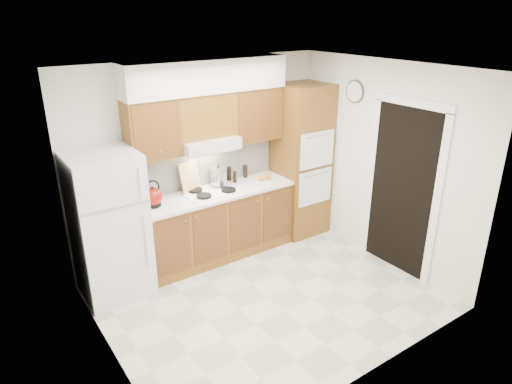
% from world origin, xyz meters
% --- Properties ---
extents(floor, '(3.60, 3.60, 0.00)m').
position_xyz_m(floor, '(0.00, 0.00, 0.00)').
color(floor, beige).
rests_on(floor, ground).
extents(ceiling, '(3.60, 3.60, 0.00)m').
position_xyz_m(ceiling, '(0.00, 0.00, 2.60)').
color(ceiling, white).
rests_on(ceiling, wall_back).
extents(wall_back, '(3.60, 0.02, 2.60)m').
position_xyz_m(wall_back, '(0.00, 1.50, 1.30)').
color(wall_back, white).
rests_on(wall_back, floor).
extents(wall_left, '(0.02, 3.00, 2.60)m').
position_xyz_m(wall_left, '(-1.80, 0.00, 1.30)').
color(wall_left, white).
rests_on(wall_left, floor).
extents(wall_right, '(0.02, 3.00, 2.60)m').
position_xyz_m(wall_right, '(1.80, 0.00, 1.30)').
color(wall_right, white).
rests_on(wall_right, floor).
extents(fridge, '(0.75, 0.72, 1.72)m').
position_xyz_m(fridge, '(-1.41, 1.14, 0.86)').
color(fridge, white).
rests_on(fridge, floor).
extents(base_cabinets, '(2.11, 0.60, 0.90)m').
position_xyz_m(base_cabinets, '(0.02, 1.20, 0.45)').
color(base_cabinets, brown).
rests_on(base_cabinets, floor).
extents(countertop, '(2.13, 0.62, 0.04)m').
position_xyz_m(countertop, '(0.03, 1.19, 0.92)').
color(countertop, white).
rests_on(countertop, base_cabinets).
extents(backsplash, '(2.11, 0.03, 0.56)m').
position_xyz_m(backsplash, '(0.02, 1.49, 1.22)').
color(backsplash, white).
rests_on(backsplash, countertop).
extents(oven_cabinet, '(0.70, 0.65, 2.20)m').
position_xyz_m(oven_cabinet, '(1.44, 1.18, 1.10)').
color(oven_cabinet, brown).
rests_on(oven_cabinet, floor).
extents(upper_cab_left, '(0.63, 0.33, 0.70)m').
position_xyz_m(upper_cab_left, '(-0.71, 1.33, 1.85)').
color(upper_cab_left, brown).
rests_on(upper_cab_left, wall_back).
extents(upper_cab_right, '(0.73, 0.33, 0.70)m').
position_xyz_m(upper_cab_right, '(0.72, 1.33, 1.85)').
color(upper_cab_right, brown).
rests_on(upper_cab_right, wall_back).
extents(range_hood, '(0.75, 0.45, 0.15)m').
position_xyz_m(range_hood, '(-0.02, 1.27, 1.57)').
color(range_hood, silver).
rests_on(range_hood, wall_back).
extents(upper_cab_over_hood, '(0.75, 0.33, 0.55)m').
position_xyz_m(upper_cab_over_hood, '(-0.02, 1.33, 1.92)').
color(upper_cab_over_hood, brown).
rests_on(upper_cab_over_hood, range_hood).
extents(soffit, '(2.13, 0.36, 0.40)m').
position_xyz_m(soffit, '(0.03, 1.32, 2.40)').
color(soffit, silver).
rests_on(soffit, wall_back).
extents(cooktop, '(0.74, 0.50, 0.01)m').
position_xyz_m(cooktop, '(-0.02, 1.21, 0.95)').
color(cooktop, white).
rests_on(cooktop, countertop).
extents(doorway, '(0.02, 0.90, 2.10)m').
position_xyz_m(doorway, '(1.79, -0.35, 1.05)').
color(doorway, black).
rests_on(doorway, floor).
extents(wall_clock, '(0.02, 0.30, 0.30)m').
position_xyz_m(wall_clock, '(1.79, 0.55, 2.15)').
color(wall_clock, '#3F3833').
rests_on(wall_clock, wall_right).
extents(kettle, '(0.29, 0.29, 0.22)m').
position_xyz_m(kettle, '(-0.83, 1.20, 1.06)').
color(kettle, maroon).
rests_on(kettle, countertop).
extents(cutting_board, '(0.33, 0.20, 0.41)m').
position_xyz_m(cutting_board, '(-0.24, 1.39, 1.14)').
color(cutting_board, tan).
rests_on(cutting_board, countertop).
extents(stock_pot, '(0.27, 0.27, 0.23)m').
position_xyz_m(stock_pot, '(0.15, 1.33, 1.09)').
color(stock_pot, '#B0B0B4').
rests_on(stock_pot, cooktop).
extents(condiment_a, '(0.06, 0.06, 0.20)m').
position_xyz_m(condiment_a, '(0.39, 1.45, 1.04)').
color(condiment_a, black).
rests_on(condiment_a, countertop).
extents(condiment_b, '(0.05, 0.05, 0.16)m').
position_xyz_m(condiment_b, '(0.41, 1.33, 1.02)').
color(condiment_b, black).
rests_on(condiment_b, countertop).
extents(condiment_c, '(0.07, 0.07, 0.17)m').
position_xyz_m(condiment_c, '(0.64, 1.43, 1.03)').
color(condiment_c, black).
rests_on(condiment_c, countertop).
extents(orange_near, '(0.09, 0.09, 0.08)m').
position_xyz_m(orange_near, '(0.85, 1.16, 0.98)').
color(orange_near, orange).
rests_on(orange_near, countertop).
extents(orange_far, '(0.10, 0.10, 0.08)m').
position_xyz_m(orange_far, '(0.74, 1.18, 0.98)').
color(orange_far, orange).
rests_on(orange_far, countertop).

